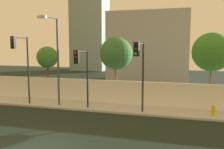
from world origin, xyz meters
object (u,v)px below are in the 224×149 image
object	(u,v)px
traffic_light_center	(82,66)
roadside_tree_midright	(212,52)
roadside_tree_midleft	(116,54)
traffic_light_right	(21,56)
traffic_light_left	(140,62)
fire_hydrant	(213,110)
roadside_tree_leftmost	(47,57)
street_lamp_curbside	(56,54)

from	to	relation	value
traffic_light_center	roadside_tree_midright	xyz separation A→B (m)	(8.76, 4.33, 0.92)
roadside_tree_midleft	roadside_tree_midright	size ratio (longest dim) A/B	0.95
traffic_light_right	roadside_tree_midright	xyz separation A→B (m)	(13.72, 4.18, 0.26)
traffic_light_left	fire_hydrant	xyz separation A→B (m)	(4.69, 0.78, -3.07)
traffic_light_center	traffic_light_right	distance (m)	5.01
fire_hydrant	roadside_tree_midleft	distance (m)	8.80
fire_hydrant	traffic_light_left	bearing A→B (deg)	-170.60
traffic_light_center	roadside_tree_midleft	bearing A→B (deg)	73.39
traffic_light_right	roadside_tree_midleft	xyz separation A→B (m)	(6.25, 4.18, 0.08)
traffic_light_center	roadside_tree_leftmost	distance (m)	6.78
traffic_light_left	roadside_tree_leftmost	bearing A→B (deg)	155.95
fire_hydrant	roadside_tree_midleft	size ratio (longest dim) A/B	0.14
traffic_light_left	roadside_tree_midleft	xyz separation A→B (m)	(-2.69, 4.10, 0.39)
traffic_light_left	traffic_light_right	world-z (taller)	traffic_light_right
traffic_light_center	street_lamp_curbside	xyz separation A→B (m)	(-2.37, 0.75, 0.82)
traffic_light_right	roadside_tree_leftmost	size ratio (longest dim) A/B	1.13
fire_hydrant	roadside_tree_leftmost	bearing A→B (deg)	166.53
traffic_light_left	traffic_light_center	world-z (taller)	traffic_light_left
traffic_light_right	traffic_light_left	bearing A→B (deg)	0.49
roadside_tree_leftmost	roadside_tree_midleft	bearing A→B (deg)	0.00
roadside_tree_leftmost	roadside_tree_midright	world-z (taller)	roadside_tree_midright
street_lamp_curbside	roadside_tree_midleft	world-z (taller)	street_lamp_curbside
traffic_light_right	street_lamp_curbside	xyz separation A→B (m)	(2.60, 0.59, 0.16)
street_lamp_curbside	traffic_light_right	bearing A→B (deg)	-167.10
traffic_light_right	roadside_tree_midright	bearing A→B (deg)	16.94
traffic_light_left	street_lamp_curbside	distance (m)	6.39
street_lamp_curbside	roadside_tree_midleft	bearing A→B (deg)	44.42
traffic_light_right	roadside_tree_leftmost	world-z (taller)	traffic_light_right
traffic_light_right	street_lamp_curbside	distance (m)	2.67
street_lamp_curbside	roadside_tree_midright	world-z (taller)	street_lamp_curbside
fire_hydrant	roadside_tree_leftmost	world-z (taller)	roadside_tree_leftmost
fire_hydrant	roadside_tree_midright	xyz separation A→B (m)	(0.09, 3.33, 3.64)
street_lamp_curbside	roadside_tree_midleft	size ratio (longest dim) A/B	1.22
fire_hydrant	roadside_tree_midleft	world-z (taller)	roadside_tree_midleft
roadside_tree_leftmost	roadside_tree_midleft	distance (m)	6.51
fire_hydrant	roadside_tree_midright	bearing A→B (deg)	88.48
fire_hydrant	roadside_tree_midright	world-z (taller)	roadside_tree_midright
fire_hydrant	roadside_tree_leftmost	distance (m)	14.60
roadside_tree_midright	fire_hydrant	bearing A→B (deg)	-91.52
traffic_light_left	street_lamp_curbside	size ratio (longest dim) A/B	0.72
street_lamp_curbside	fire_hydrant	distance (m)	11.60
street_lamp_curbside	roadside_tree_midright	distance (m)	11.69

